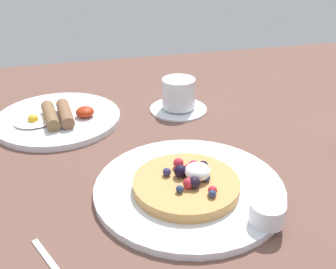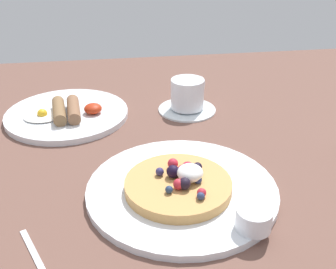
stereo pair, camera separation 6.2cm
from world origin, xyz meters
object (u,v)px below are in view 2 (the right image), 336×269
at_px(breakfast_plate, 67,114).
at_px(coffee_cup, 188,93).
at_px(pancake_plate, 182,190).
at_px(coffee_saucer, 187,109).
at_px(syrup_ramekin, 254,219).

distance_m(breakfast_plate, coffee_cup, 0.26).
distance_m(pancake_plate, coffee_saucer, 0.30).
bearing_deg(coffee_saucer, breakfast_plate, 178.96).
distance_m(pancake_plate, breakfast_plate, 0.35).
xyz_separation_m(pancake_plate, coffee_cup, (0.07, 0.29, 0.03)).
bearing_deg(coffee_cup, coffee_saucer, -135.36).
height_order(syrup_ramekin, coffee_cup, coffee_cup).
bearing_deg(coffee_cup, breakfast_plate, 179.27).
bearing_deg(breakfast_plate, syrup_ramekin, -56.65).
distance_m(pancake_plate, coffee_cup, 0.30).
relative_size(pancake_plate, syrup_ramekin, 6.10).
xyz_separation_m(syrup_ramekin, coffee_saucer, (-0.01, 0.40, -0.02)).
bearing_deg(syrup_ramekin, coffee_saucer, 91.65).
relative_size(pancake_plate, coffee_saucer, 2.34).
relative_size(breakfast_plate, coffee_cup, 2.95).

